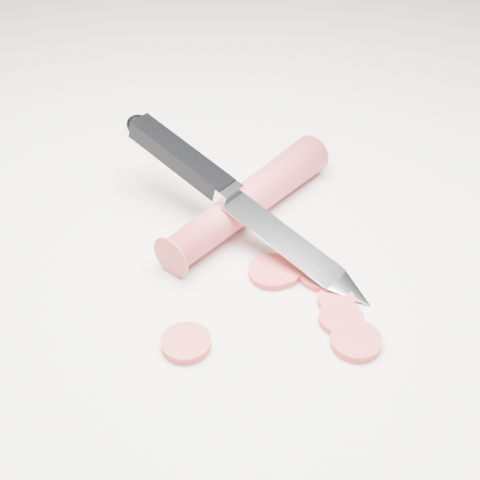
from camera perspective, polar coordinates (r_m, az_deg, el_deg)
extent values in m
plane|color=white|center=(0.56, 1.66, -0.45)|extent=(2.40, 2.40, 0.00)
cylinder|color=#D33F46|center=(0.58, 0.75, 3.43)|extent=(0.17, 0.14, 0.03)
cylinder|color=#CE3E38|center=(0.48, -4.63, -8.77)|extent=(0.04, 0.04, 0.01)
cylinder|color=#CE3E38|center=(0.49, 9.87, -8.51)|extent=(0.04, 0.04, 0.01)
cylinder|color=#CE3E38|center=(0.53, 6.90, -2.92)|extent=(0.04, 0.04, 0.01)
cylinder|color=#CE3E38|center=(0.53, 3.56, -2.82)|extent=(0.03, 0.03, 0.01)
cylinder|color=#CE3E38|center=(0.50, 8.62, -6.65)|extent=(0.03, 0.03, 0.01)
cylinder|color=#CE3E38|center=(0.53, 2.75, -2.74)|extent=(0.04, 0.04, 0.01)
cylinder|color=#CE3E38|center=(0.51, 8.19, -5.14)|extent=(0.03, 0.03, 0.01)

